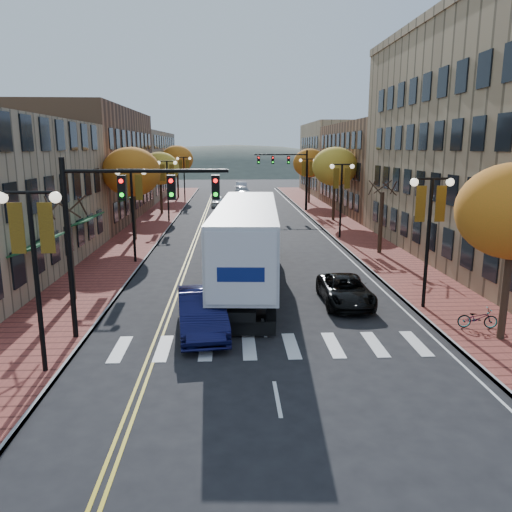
{
  "coord_description": "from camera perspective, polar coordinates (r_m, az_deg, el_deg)",
  "views": [
    {
      "loc": [
        -1.33,
        -15.58,
        7.36
      ],
      "look_at": [
        -0.14,
        7.92,
        2.2
      ],
      "focal_mm": 35.0,
      "sensor_mm": 36.0,
      "label": 1
    }
  ],
  "objects": [
    {
      "name": "tree_left_d",
      "position": [
        74.0,
        -9.01,
        10.86
      ],
      "size": [
        4.61,
        4.61,
        7.42
      ],
      "color": "#382619",
      "rests_on": "sidewalk_left"
    },
    {
      "name": "building_left_mid",
      "position": [
        53.95,
        -20.08,
        9.66
      ],
      "size": [
        12.0,
        24.0,
        11.0
      ],
      "primitive_type": "cube",
      "color": "brown",
      "rests_on": "ground"
    },
    {
      "name": "building_right_far",
      "position": [
        82.04,
        11.29,
        10.84
      ],
      "size": [
        15.0,
        20.0,
        11.0
      ],
      "primitive_type": "cube",
      "color": "#9E8966",
      "rests_on": "ground"
    },
    {
      "name": "ground",
      "position": [
        17.29,
        1.83,
        -12.84
      ],
      "size": [
        200.0,
        200.0,
        0.0
      ],
      "primitive_type": "plane",
      "color": "black",
      "rests_on": "ground"
    },
    {
      "name": "sidewalk_left",
      "position": [
        49.24,
        -11.85,
        3.6
      ],
      "size": [
        4.0,
        85.0,
        0.15
      ],
      "primitive_type": "cube",
      "color": "brown",
      "rests_on": "ground"
    },
    {
      "name": "lamp_left_a",
      "position": [
        17.04,
        -24.08,
        0.91
      ],
      "size": [
        1.96,
        0.36,
        6.05
      ],
      "color": "black",
      "rests_on": "ground"
    },
    {
      "name": "bicycle",
      "position": [
        22.29,
        24.0,
        -6.49
      ],
      "size": [
        1.64,
        0.75,
        0.83
      ],
      "primitive_type": "imported",
      "rotation": [
        0.0,
        0.0,
        1.44
      ],
      "color": "gray",
      "rests_on": "sidewalk_right"
    },
    {
      "name": "building_left_far",
      "position": [
        78.22,
        -14.68,
        10.06
      ],
      "size": [
        12.0,
        26.0,
        9.5
      ],
      "primitive_type": "cube",
      "color": "#9E8966",
      "rests_on": "ground"
    },
    {
      "name": "car_far_silver",
      "position": [
        76.0,
        -1.52,
        7.37
      ],
      "size": [
        2.69,
        5.29,
        1.47
      ],
      "primitive_type": "imported",
      "rotation": [
        0.0,
        0.0,
        0.13
      ],
      "color": "#9D9EA4",
      "rests_on": "ground"
    },
    {
      "name": "lamp_left_b",
      "position": [
        32.33,
        -13.99,
        6.56
      ],
      "size": [
        1.96,
        0.36,
        6.05
      ],
      "color": "black",
      "rests_on": "ground"
    },
    {
      "name": "lamp_left_d",
      "position": [
        67.94,
        -8.22,
        9.66
      ],
      "size": [
        1.96,
        0.36,
        6.05
      ],
      "color": "black",
      "rests_on": "ground"
    },
    {
      "name": "tree_left_a",
      "position": [
        25.32,
        -20.47,
        -0.07
      ],
      "size": [
        0.28,
        0.28,
        4.2
      ],
      "color": "#382619",
      "rests_on": "sidewalk_left"
    },
    {
      "name": "lamp_right_c",
      "position": [
        58.34,
        5.89,
        9.29
      ],
      "size": [
        1.96,
        0.36,
        6.05
      ],
      "color": "black",
      "rests_on": "ground"
    },
    {
      "name": "car_far_oncoming",
      "position": [
        84.25,
        -1.66,
        7.92
      ],
      "size": [
        2.02,
        5.11,
        1.65
      ],
      "primitive_type": "imported",
      "rotation": [
        0.0,
        0.0,
        3.09
      ],
      "color": "#AAAAB1",
      "rests_on": "ground"
    },
    {
      "name": "tree_right_d",
      "position": [
        66.42,
        6.15,
        10.52
      ],
      "size": [
        4.35,
        4.35,
        7.0
      ],
      "color": "#382619",
      "rests_on": "sidewalk_right"
    },
    {
      "name": "lamp_left_c",
      "position": [
        50.06,
        -10.09,
        8.67
      ],
      "size": [
        1.96,
        0.36,
        6.05
      ],
      "color": "black",
      "rests_on": "ground"
    },
    {
      "name": "lamp_right_a",
      "position": [
        23.52,
        19.23,
        4.18
      ],
      "size": [
        1.96,
        0.36,
        6.05
      ],
      "color": "black",
      "rests_on": "ground"
    },
    {
      "name": "black_suv",
      "position": [
        24.22,
        10.17,
        -3.88
      ],
      "size": [
        2.29,
        4.83,
        1.33
      ],
      "primitive_type": "imported",
      "rotation": [
        0.0,
        0.0,
        -0.02
      ],
      "color": "black",
      "rests_on": "ground"
    },
    {
      "name": "semi_truck",
      "position": [
        27.27,
        -0.92,
        2.35
      ],
      "size": [
        4.03,
        18.06,
        4.48
      ],
      "rotation": [
        0.0,
        0.0,
        -0.07
      ],
      "color": "black",
      "rests_on": "ground"
    },
    {
      "name": "tree_right_b",
      "position": [
        35.51,
        14.07,
        3.72
      ],
      "size": [
        0.28,
        0.28,
        4.2
      ],
      "color": "#382619",
      "rests_on": "sidewalk_right"
    },
    {
      "name": "tree_left_b",
      "position": [
        40.37,
        -14.04,
        9.29
      ],
      "size": [
        4.48,
        4.48,
        7.21
      ],
      "color": "#382619",
      "rests_on": "sidewalk_left"
    },
    {
      "name": "lamp_right_b",
      "position": [
        40.67,
        9.74,
        7.87
      ],
      "size": [
        1.96,
        0.36,
        6.05
      ],
      "color": "black",
      "rests_on": "ground"
    },
    {
      "name": "sidewalk_right",
      "position": [
        49.72,
        9.14,
        3.79
      ],
      "size": [
        4.0,
        85.0,
        0.15
      ],
      "primitive_type": "cube",
      "color": "brown",
      "rests_on": "ground"
    },
    {
      "name": "tree_left_c",
      "position": [
        56.16,
        -10.91,
        9.8
      ],
      "size": [
        4.16,
        4.16,
        6.69
      ],
      "color": "#382619",
      "rests_on": "sidewalk_left"
    },
    {
      "name": "tree_right_c",
      "position": [
        50.68,
        9.0,
        10.06
      ],
      "size": [
        4.48,
        4.48,
        7.21
      ],
      "color": "#382619",
      "rests_on": "sidewalk_right"
    },
    {
      "name": "car_far_white",
      "position": [
        63.24,
        -4.37,
        6.26
      ],
      "size": [
        1.68,
        3.94,
        1.33
      ],
      "primitive_type": "imported",
      "rotation": [
        0.0,
        0.0,
        -0.03
      ],
      "color": "white",
      "rests_on": "ground"
    },
    {
      "name": "navy_sedan",
      "position": [
        20.3,
        -6.22,
        -6.38
      ],
      "size": [
        2.44,
        5.42,
        1.73
      ],
      "primitive_type": "imported",
      "rotation": [
        0.0,
        0.0,
        0.12
      ],
      "color": "black",
      "rests_on": "ground"
    },
    {
      "name": "traffic_mast_far",
      "position": [
        58.03,
        3.9,
        9.94
      ],
      "size": [
        6.1,
        0.34,
        7.0
      ],
      "color": "black",
      "rests_on": "ground"
    },
    {
      "name": "building_right_mid",
      "position": [
        60.95,
        16.33,
        9.66
      ],
      "size": [
        15.0,
        24.0,
        10.0
      ],
      "primitive_type": "cube",
      "color": "brown",
      "rests_on": "ground"
    },
    {
      "name": "traffic_mast_near",
      "position": [
        19.2,
        -15.41,
        4.62
      ],
      "size": [
        6.1,
        0.35,
        7.0
      ],
      "color": "black",
      "rests_on": "ground"
    }
  ]
}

